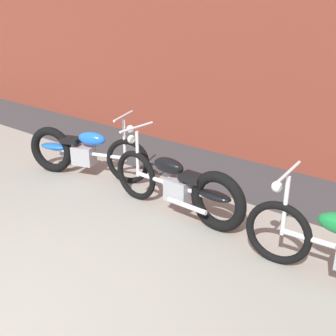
{
  "coord_description": "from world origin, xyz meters",
  "views": [
    {
      "loc": [
        2.79,
        -0.93,
        2.44
      ],
      "look_at": [
        0.12,
        2.36,
        0.75
      ],
      "focal_mm": 43.56,
      "sensor_mm": 36.0,
      "label": 1
    }
  ],
  "objects": [
    {
      "name": "sidewalk_slab",
      "position": [
        0.0,
        1.75,
        0.0
      ],
      "size": [
        36.0,
        3.5,
        0.01
      ],
      "primitive_type": "cube",
      "color": "gray",
      "rests_on": "ground"
    },
    {
      "name": "motorcycle_black",
      "position": [
        0.11,
        2.67,
        0.4
      ],
      "size": [
        2.01,
        0.58,
        1.03
      ],
      "rotation": [
        0.0,
        0.0,
        3.13
      ],
      "color": "black",
      "rests_on": "ground"
    },
    {
      "name": "motorcycle_blue",
      "position": [
        -1.92,
        2.73,
        0.4
      ],
      "size": [
        1.93,
        0.88,
        1.03
      ],
      "rotation": [
        0.0,
        0.0,
        0.34
      ],
      "color": "black",
      "rests_on": "ground"
    }
  ]
}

